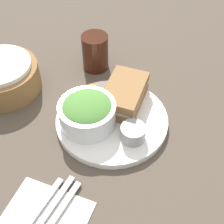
{
  "coord_description": "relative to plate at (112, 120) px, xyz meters",
  "views": [
    {
      "loc": [
        -0.45,
        -0.17,
        0.56
      ],
      "look_at": [
        0.0,
        0.0,
        0.04
      ],
      "focal_mm": 50.0,
      "sensor_mm": 36.0,
      "label": 1
    }
  ],
  "objects": [
    {
      "name": "dressing_cup",
      "position": [
        -0.04,
        -0.06,
        0.02
      ],
      "size": [
        0.06,
        0.06,
        0.03
      ],
      "primitive_type": "cylinder",
      "color": "#99999E",
      "rests_on": "plate"
    },
    {
      "name": "ground_plane",
      "position": [
        0.0,
        0.0,
        -0.01
      ],
      "size": [
        4.0,
        4.0,
        0.0
      ],
      "primitive_type": "plane",
      "color": "#4C4238"
    },
    {
      "name": "sandwich",
      "position": [
        0.06,
        -0.01,
        0.04
      ],
      "size": [
        0.14,
        0.09,
        0.05
      ],
      "color": "olive",
      "rests_on": "plate"
    },
    {
      "name": "plate",
      "position": [
        0.0,
        0.0,
        0.0
      ],
      "size": [
        0.26,
        0.26,
        0.02
      ],
      "primitive_type": "cylinder",
      "color": "white",
      "rests_on": "ground_plane"
    },
    {
      "name": "knife",
      "position": [
        -0.27,
        0.03,
        -0.0
      ],
      "size": [
        0.2,
        0.04,
        0.01
      ],
      "primitive_type": "cube",
      "rotation": [
        0.0,
        0.0,
        3.03
      ],
      "color": "#B2B2B7",
      "rests_on": "napkin"
    },
    {
      "name": "bread_basket",
      "position": [
        0.01,
        0.3,
        0.03
      ],
      "size": [
        0.19,
        0.19,
        0.08
      ],
      "color": "olive",
      "rests_on": "ground_plane"
    },
    {
      "name": "salad_bowl",
      "position": [
        -0.03,
        0.05,
        0.04
      ],
      "size": [
        0.13,
        0.13,
        0.07
      ],
      "color": "white",
      "rests_on": "plate"
    },
    {
      "name": "orange_wedge",
      "position": [
        0.04,
        0.06,
        0.03
      ],
      "size": [
        0.05,
        0.05,
        0.05
      ],
      "primitive_type": "sphere",
      "color": "orange",
      "rests_on": "plate"
    },
    {
      "name": "napkin",
      "position": [
        -0.27,
        0.03,
        -0.01
      ],
      "size": [
        0.14,
        0.16,
        0.0
      ],
      "primitive_type": "cube",
      "color": "white",
      "rests_on": "ground_plane"
    },
    {
      "name": "drink_glass",
      "position": [
        0.18,
        0.12,
        0.04
      ],
      "size": [
        0.07,
        0.07,
        0.1
      ],
      "primitive_type": "cylinder",
      "color": "#38190F",
      "rests_on": "ground_plane"
    },
    {
      "name": "spoon",
      "position": [
        -0.27,
        0.05,
        -0.0
      ],
      "size": [
        0.18,
        0.03,
        0.01
      ],
      "primitive_type": "cube",
      "rotation": [
        0.0,
        0.0,
        3.03
      ],
      "color": "#B2B2B7",
      "rests_on": "napkin"
    }
  ]
}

